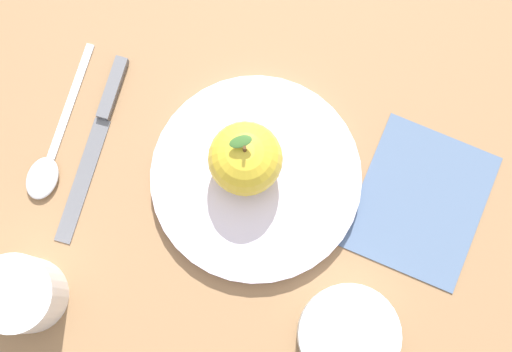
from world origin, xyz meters
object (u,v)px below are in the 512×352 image
linen_napkin (421,201)px  knife (99,131)px  apple (247,161)px  spoon (49,159)px  dinner_plate (256,178)px  side_bowl (349,335)px  cup (22,296)px

linen_napkin → knife: bearing=46.5°
apple → spoon: 0.22m
spoon → linen_napkin: (-0.25, -0.33, -0.00)m
dinner_plate → linen_napkin: size_ratio=1.42×
knife → spoon: spoon is taller
apple → side_bowl: apple is taller
side_bowl → knife: bearing=19.8°
apple → spoon: (0.12, 0.18, -0.05)m
apple → knife: 0.18m
side_bowl → spoon: (0.33, 0.18, -0.01)m
spoon → knife: bearing=-89.5°
cup → knife: size_ratio=0.47×
dinner_plate → apple: 0.05m
cup → spoon: (0.12, -0.09, -0.03)m
cup → knife: 0.20m
knife → side_bowl: bearing=-160.2°
dinner_plate → knife: (0.14, 0.12, -0.01)m
dinner_plate → side_bowl: bearing=178.8°
apple → dinner_plate: bearing=-164.1°
cup → apple: bearing=-90.1°
side_bowl → spoon: side_bowl is taller
side_bowl → cup: (0.21, 0.27, 0.02)m
dinner_plate → spoon: size_ratio=1.51×
linen_napkin → cup: bearing=72.9°
apple → spoon: apple is taller
apple → knife: apple is taller
dinner_plate → knife: dinner_plate is taller
knife → linen_napkin: bearing=-133.5°
side_bowl → linen_napkin: size_ratio=0.66×
apple → cup: size_ratio=1.16×
dinner_plate → side_bowl: side_bowl is taller
dinner_plate → apple: bearing=15.9°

